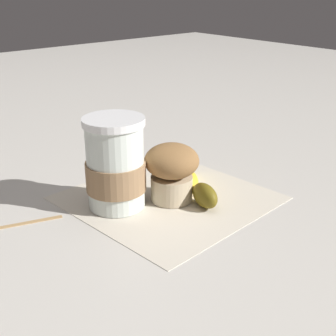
# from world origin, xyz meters

# --- Properties ---
(ground_plane) EXTENTS (3.00, 3.00, 0.00)m
(ground_plane) POSITION_xyz_m (0.00, 0.00, 0.00)
(ground_plane) COLOR beige
(paper_napkin) EXTENTS (0.28, 0.28, 0.00)m
(paper_napkin) POSITION_xyz_m (0.00, 0.00, 0.00)
(paper_napkin) COLOR beige
(paper_napkin) RESTS_ON ground_plane
(coffee_cup) EXTENTS (0.09, 0.09, 0.13)m
(coffee_cup) POSITION_xyz_m (-0.07, 0.03, 0.06)
(coffee_cup) COLOR silver
(coffee_cup) RESTS_ON paper_napkin
(muffin) EXTENTS (0.08, 0.08, 0.09)m
(muffin) POSITION_xyz_m (0.00, -0.01, 0.05)
(muffin) COLOR beige
(muffin) RESTS_ON paper_napkin
(banana) EXTENTS (0.09, 0.14, 0.03)m
(banana) POSITION_xyz_m (0.04, -0.01, 0.02)
(banana) COLOR gold
(banana) RESTS_ON paper_napkin
(wooden_stirrer) EXTENTS (0.11, 0.04, 0.00)m
(wooden_stirrer) POSITION_xyz_m (-0.20, 0.07, 0.00)
(wooden_stirrer) COLOR tan
(wooden_stirrer) RESTS_ON ground_plane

